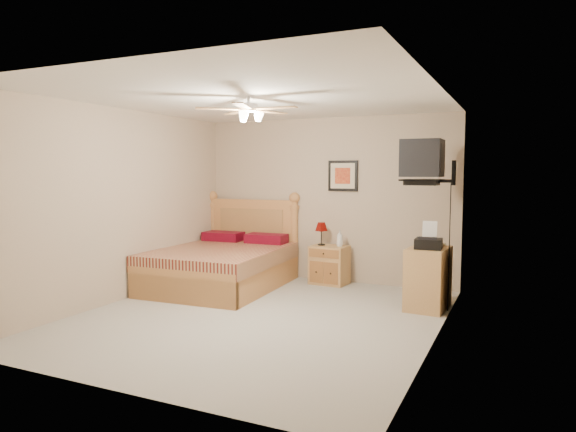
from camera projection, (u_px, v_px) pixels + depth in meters
The scene contains 17 objects.
floor at pixel (258, 317), 5.97m from camera, with size 4.50×4.50×0.00m, color #9D998E.
ceiling at pixel (257, 99), 5.75m from camera, with size 4.00×4.50×0.04m, color white.
wall_back at pixel (326, 200), 7.89m from camera, with size 4.00×0.04×2.50m, color tan.
wall_front at pixel (115, 230), 3.82m from camera, with size 4.00×0.04×2.50m, color tan.
wall_left at pixel (122, 205), 6.69m from camera, with size 0.04×4.50×2.50m, color tan.
wall_right at pixel (438, 216), 5.02m from camera, with size 0.04×4.50×2.50m, color tan.
bed at pixel (220, 241), 7.43m from camera, with size 1.60×2.11×1.36m, color #BF7E45, non-canonical shape.
nightstand at pixel (329, 265), 7.70m from camera, with size 0.53×0.40×0.58m, color #B58647.
table_lamp at pixel (321, 234), 7.73m from camera, with size 0.19×0.19×0.35m, color #5F0603, non-canonical shape.
lotion_bottle at pixel (340, 238), 7.61m from camera, with size 0.09×0.10×0.25m, color white.
framed_picture at pixel (343, 176), 7.73m from camera, with size 0.46×0.04×0.46m, color black.
dresser at pixel (428, 278), 6.29m from camera, with size 0.45×0.64×0.76m, color #B07F47.
fax_machine at pixel (429, 235), 6.16m from camera, with size 0.31×0.33×0.33m, color black, non-canonical shape.
magazine_lower at pixel (429, 244), 6.47m from camera, with size 0.18×0.24×0.02m, color #BFAF95.
magazine_upper at pixel (429, 242), 6.47m from camera, with size 0.20×0.27×0.02m, color #9D947A.
wall_tv at pixel (435, 161), 6.29m from camera, with size 0.56×0.46×0.58m, color black, non-canonical shape.
ceiling_fan at pixel (248, 109), 5.58m from camera, with size 1.14×1.14×0.28m, color white, non-canonical shape.
Camera 1 is at (2.76, -5.16, 1.69)m, focal length 32.00 mm.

